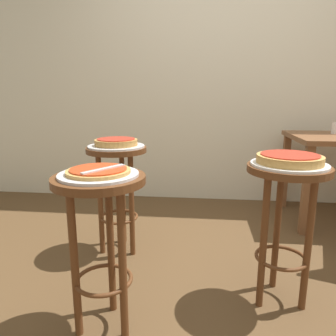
{
  "coord_description": "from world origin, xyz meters",
  "views": [
    {
      "loc": [
        -0.2,
        -1.68,
        1.08
      ],
      "look_at": [
        -0.39,
        0.1,
        0.67
      ],
      "focal_mm": 33.61,
      "sensor_mm": 36.0,
      "label": 1
    }
  ],
  "objects_px": {
    "stool_leftside": "(117,175)",
    "serving_plate_leftside": "(116,146)",
    "pizza_foreground": "(98,171)",
    "pizza_middle": "(290,159)",
    "serving_plate_foreground": "(99,174)",
    "stool_middle": "(286,202)",
    "pizza_leftside": "(116,142)",
    "cup_far_edge": "(336,128)",
    "serving_plate_middle": "(289,164)",
    "stool_foreground": "(101,218)",
    "pizza_server_knife": "(104,169)"
  },
  "relations": [
    {
      "from": "stool_foreground",
      "to": "pizza_foreground",
      "type": "relative_size",
      "value": 2.71
    },
    {
      "from": "stool_foreground",
      "to": "pizza_leftside",
      "type": "distance_m",
      "value": 0.82
    },
    {
      "from": "serving_plate_leftside",
      "to": "pizza_server_knife",
      "type": "distance_m",
      "value": 0.81
    },
    {
      "from": "serving_plate_foreground",
      "to": "stool_middle",
      "type": "bearing_deg",
      "value": 19.08
    },
    {
      "from": "pizza_foreground",
      "to": "pizza_middle",
      "type": "distance_m",
      "value": 0.92
    },
    {
      "from": "serving_plate_foreground",
      "to": "stool_leftside",
      "type": "bearing_deg",
      "value": 99.88
    },
    {
      "from": "pizza_foreground",
      "to": "pizza_server_knife",
      "type": "relative_size",
      "value": 1.26
    },
    {
      "from": "cup_far_edge",
      "to": "serving_plate_leftside",
      "type": "bearing_deg",
      "value": -153.33
    },
    {
      "from": "pizza_foreground",
      "to": "serving_plate_leftside",
      "type": "xyz_separation_m",
      "value": [
        -0.13,
        0.77,
        -0.02
      ]
    },
    {
      "from": "stool_leftside",
      "to": "pizza_server_knife",
      "type": "height_order",
      "value": "pizza_server_knife"
    },
    {
      "from": "stool_leftside",
      "to": "cup_far_edge",
      "type": "bearing_deg",
      "value": 26.67
    },
    {
      "from": "stool_foreground",
      "to": "stool_leftside",
      "type": "xyz_separation_m",
      "value": [
        -0.13,
        0.77,
        0.0
      ]
    },
    {
      "from": "stool_foreground",
      "to": "serving_plate_middle",
      "type": "distance_m",
      "value": 0.94
    },
    {
      "from": "serving_plate_foreground",
      "to": "cup_far_edge",
      "type": "xyz_separation_m",
      "value": [
        1.61,
        1.65,
        0.05
      ]
    },
    {
      "from": "pizza_foreground",
      "to": "pizza_middle",
      "type": "height_order",
      "value": "pizza_middle"
    },
    {
      "from": "serving_plate_leftside",
      "to": "serving_plate_foreground",
      "type": "bearing_deg",
      "value": -80.12
    },
    {
      "from": "stool_middle",
      "to": "pizza_foreground",
      "type": "bearing_deg",
      "value": -160.92
    },
    {
      "from": "pizza_server_knife",
      "to": "stool_leftside",
      "type": "bearing_deg",
      "value": 45.21
    },
    {
      "from": "pizza_middle",
      "to": "cup_far_edge",
      "type": "height_order",
      "value": "cup_far_edge"
    },
    {
      "from": "pizza_leftside",
      "to": "cup_far_edge",
      "type": "xyz_separation_m",
      "value": [
        1.74,
        0.87,
        0.03
      ]
    },
    {
      "from": "serving_plate_foreground",
      "to": "stool_leftside",
      "type": "distance_m",
      "value": 0.81
    },
    {
      "from": "stool_middle",
      "to": "serving_plate_middle",
      "type": "distance_m",
      "value": 0.2
    },
    {
      "from": "serving_plate_middle",
      "to": "pizza_middle",
      "type": "xyz_separation_m",
      "value": [
        0.0,
        0.0,
        0.03
      ]
    },
    {
      "from": "pizza_middle",
      "to": "stool_leftside",
      "type": "height_order",
      "value": "pizza_middle"
    },
    {
      "from": "stool_foreground",
      "to": "pizza_middle",
      "type": "relative_size",
      "value": 2.36
    },
    {
      "from": "cup_far_edge",
      "to": "pizza_leftside",
      "type": "bearing_deg",
      "value": -153.33
    },
    {
      "from": "stool_middle",
      "to": "pizza_middle",
      "type": "bearing_deg",
      "value": 0.0
    },
    {
      "from": "stool_foreground",
      "to": "stool_leftside",
      "type": "height_order",
      "value": "same"
    },
    {
      "from": "stool_leftside",
      "to": "pizza_leftside",
      "type": "height_order",
      "value": "pizza_leftside"
    },
    {
      "from": "stool_leftside",
      "to": "pizza_leftside",
      "type": "distance_m",
      "value": 0.23
    },
    {
      "from": "stool_middle",
      "to": "serving_plate_middle",
      "type": "xyz_separation_m",
      "value": [
        0.0,
        -0.0,
        0.2
      ]
    },
    {
      "from": "serving_plate_leftside",
      "to": "pizza_foreground",
      "type": "bearing_deg",
      "value": -80.12
    },
    {
      "from": "serving_plate_leftside",
      "to": "pizza_middle",
      "type": "bearing_deg",
      "value": -25.17
    },
    {
      "from": "stool_leftside",
      "to": "serving_plate_leftside",
      "type": "bearing_deg",
      "value": 165.96
    },
    {
      "from": "stool_foreground",
      "to": "stool_middle",
      "type": "distance_m",
      "value": 0.92
    },
    {
      "from": "pizza_middle",
      "to": "cup_far_edge",
      "type": "xyz_separation_m",
      "value": [
        0.74,
        1.35,
        0.03
      ]
    },
    {
      "from": "serving_plate_middle",
      "to": "pizza_server_knife",
      "type": "xyz_separation_m",
      "value": [
        -0.84,
        -0.32,
        0.03
      ]
    },
    {
      "from": "serving_plate_middle",
      "to": "pizza_leftside",
      "type": "bearing_deg",
      "value": 154.83
    },
    {
      "from": "pizza_foreground",
      "to": "pizza_leftside",
      "type": "relative_size",
      "value": 0.96
    },
    {
      "from": "serving_plate_foreground",
      "to": "pizza_foreground",
      "type": "xyz_separation_m",
      "value": [
        0.0,
        -0.0,
        0.02
      ]
    },
    {
      "from": "stool_middle",
      "to": "serving_plate_leftside",
      "type": "distance_m",
      "value": 1.13
    },
    {
      "from": "serving_plate_middle",
      "to": "pizza_server_knife",
      "type": "distance_m",
      "value": 0.9
    },
    {
      "from": "serving_plate_foreground",
      "to": "pizza_leftside",
      "type": "height_order",
      "value": "pizza_leftside"
    },
    {
      "from": "stool_foreground",
      "to": "pizza_middle",
      "type": "distance_m",
      "value": 0.95
    },
    {
      "from": "pizza_middle",
      "to": "pizza_leftside",
      "type": "bearing_deg",
      "value": 154.83
    },
    {
      "from": "stool_leftside",
      "to": "pizza_middle",
      "type": "bearing_deg",
      "value": -25.17
    },
    {
      "from": "serving_plate_foreground",
      "to": "stool_leftside",
      "type": "height_order",
      "value": "serving_plate_foreground"
    },
    {
      "from": "serving_plate_foreground",
      "to": "serving_plate_leftside",
      "type": "bearing_deg",
      "value": 99.88
    },
    {
      "from": "pizza_foreground",
      "to": "pizza_middle",
      "type": "bearing_deg",
      "value": 19.08
    },
    {
      "from": "serving_plate_foreground",
      "to": "stool_leftside",
      "type": "relative_size",
      "value": 0.46
    }
  ]
}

